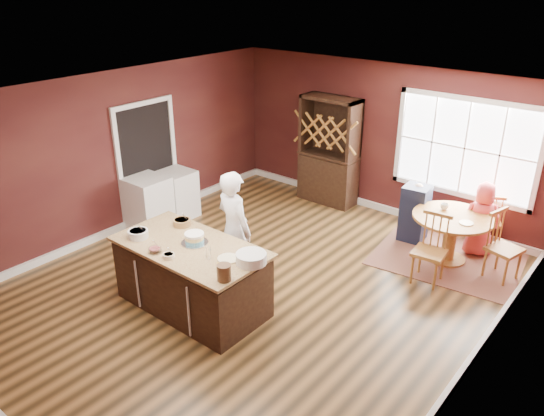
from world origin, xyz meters
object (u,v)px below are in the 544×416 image
at_px(high_chair, 415,212).
at_px(toddler, 417,193).
at_px(chair_south, 430,250).
at_px(seated_woman, 481,219).
at_px(washer, 149,204).
at_px(dining_table, 451,229).
at_px(layer_cake, 194,238).
at_px(dryer, 177,194).
at_px(baker, 234,229).
at_px(chair_north, 488,219).
at_px(chair_east, 505,246).
at_px(kitchen_island, 192,278).
at_px(hutch, 329,151).

bearing_deg(high_chair, toddler, 103.77).
xyz_separation_m(chair_south, seated_woman, (0.27, 1.28, 0.08)).
bearing_deg(seated_woman, chair_south, 50.49).
bearing_deg(chair_south, washer, -168.33).
height_order(dining_table, high_chair, high_chair).
relative_size(layer_cake, chair_south, 0.34).
bearing_deg(dryer, chair_south, 9.54).
bearing_deg(baker, dining_table, -119.56).
distance_m(chair_north, dryer, 5.30).
height_order(chair_north, seated_woman, seated_woman).
height_order(toddler, dryer, toddler).
relative_size(chair_east, high_chair, 1.05).
bearing_deg(kitchen_island, layer_cake, 86.80).
bearing_deg(chair_north, washer, 8.08).
bearing_deg(chair_south, toddler, 117.98).
bearing_deg(high_chair, hutch, 161.44).
distance_m(kitchen_island, toddler, 3.96).
bearing_deg(hutch, dryer, -126.75).
xyz_separation_m(seated_woman, toddler, (-1.03, -0.14, 0.21)).
relative_size(layer_cake, chair_north, 0.37).
relative_size(chair_south, hutch, 0.51).
distance_m(seated_woman, toddler, 1.06).
bearing_deg(dining_table, layer_cake, -123.38).
xyz_separation_m(kitchen_island, hutch, (-0.59, 4.09, 0.58)).
bearing_deg(dryer, toddler, 27.07).
distance_m(kitchen_island, high_chair, 3.90).
bearing_deg(chair_south, dryer, -176.09).
bearing_deg(chair_south, chair_east, 38.47).
bearing_deg(dining_table, kitchen_island, -122.77).
xyz_separation_m(dining_table, baker, (-2.11, -2.54, 0.32)).
bearing_deg(toddler, layer_cake, -111.13).
bearing_deg(baker, dryer, -12.97).
distance_m(chair_east, chair_north, 1.03).
height_order(high_chair, toddler, high_chair).
bearing_deg(baker, chair_north, -114.86).
bearing_deg(chair_south, kitchen_island, -135.93).
xyz_separation_m(layer_cake, toddler, (1.39, 3.60, -0.18)).
height_order(baker, layer_cake, baker).
bearing_deg(high_chair, chair_east, -17.58).
bearing_deg(washer, layer_cake, -24.81).
relative_size(chair_east, washer, 1.12).
relative_size(layer_cake, seated_woman, 0.29).
xyz_separation_m(layer_cake, chair_south, (2.15, 2.46, -0.47)).
height_order(kitchen_island, toddler, toddler).
relative_size(dining_table, high_chair, 1.20).
distance_m(kitchen_island, chair_south, 3.33).
distance_m(dining_table, high_chair, 0.79).
xyz_separation_m(layer_cake, hutch, (-0.59, 4.01, 0.03)).
xyz_separation_m(chair_east, washer, (-5.26, -2.16, -0.06)).
relative_size(dining_table, layer_cake, 3.40).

